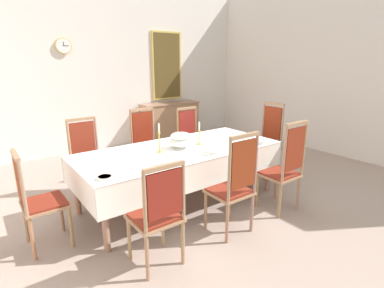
# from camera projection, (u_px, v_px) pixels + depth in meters

# --- Properties ---
(ground) EXTENTS (7.55, 6.47, 0.04)m
(ground) POSITION_uv_depth(u_px,v_px,m) (183.00, 204.00, 4.13)
(ground) COLOR #A38C81
(back_wall) EXTENTS (7.55, 0.08, 3.44)m
(back_wall) POSITION_uv_depth(u_px,v_px,m) (91.00, 68.00, 6.18)
(back_wall) COLOR silver
(back_wall) RESTS_ON ground
(right_wall) EXTENTS (0.08, 6.47, 3.44)m
(right_wall) POSITION_uv_depth(u_px,v_px,m) (341.00, 69.00, 5.85)
(right_wall) COLOR silver
(right_wall) RESTS_ON ground
(dining_table) EXTENTS (2.69, 1.16, 0.76)m
(dining_table) POSITION_uv_depth(u_px,v_px,m) (180.00, 154.00, 3.97)
(dining_table) COLOR #9A705B
(dining_table) RESTS_ON ground
(tablecloth) EXTENTS (2.71, 1.18, 0.35)m
(tablecloth) POSITION_uv_depth(u_px,v_px,m) (180.00, 154.00, 3.97)
(tablecloth) COLOR white
(tablecloth) RESTS_ON dining_table
(chair_south_a) EXTENTS (0.44, 0.42, 1.05)m
(chair_south_a) POSITION_uv_depth(u_px,v_px,m) (158.00, 213.00, 2.72)
(chair_south_a) COLOR #9B7650
(chair_south_a) RESTS_ON ground
(chair_north_a) EXTENTS (0.44, 0.42, 1.11)m
(chair_north_a) POSITION_uv_depth(u_px,v_px,m) (87.00, 157.00, 4.23)
(chair_north_a) COLOR #A07057
(chair_north_a) RESTS_ON ground
(chair_south_b) EXTENTS (0.44, 0.42, 1.18)m
(chair_south_b) POSITION_uv_depth(u_px,v_px,m) (234.00, 184.00, 3.25)
(chair_south_b) COLOR #96724F
(chair_south_b) RESTS_ON ground
(chair_north_b) EXTENTS (0.44, 0.42, 1.16)m
(chair_north_b) POSITION_uv_depth(u_px,v_px,m) (147.00, 145.00, 4.77)
(chair_north_b) COLOR #966F57
(chair_north_b) RESTS_ON ground
(chair_south_c) EXTENTS (0.44, 0.42, 1.19)m
(chair_south_c) POSITION_uv_depth(u_px,v_px,m) (284.00, 167.00, 3.75)
(chair_south_c) COLOR #9A754F
(chair_south_c) RESTS_ON ground
(chair_north_c) EXTENTS (0.44, 0.42, 1.09)m
(chair_north_c) POSITION_uv_depth(u_px,v_px,m) (191.00, 138.00, 5.28)
(chair_north_c) COLOR #A77A4B
(chair_north_c) RESTS_ON ground
(chair_head_west) EXTENTS (0.42, 0.44, 1.05)m
(chair_head_west) POSITION_uv_depth(u_px,v_px,m) (37.00, 199.00, 3.00)
(chair_head_west) COLOR #9A6F4F
(chair_head_west) RESTS_ON ground
(chair_head_east) EXTENTS (0.42, 0.44, 1.22)m
(chair_head_east) POSITION_uv_depth(u_px,v_px,m) (267.00, 140.00, 5.00)
(chair_head_east) COLOR #A27A4C
(chair_head_east) RESTS_ON ground
(soup_tureen) EXTENTS (0.30, 0.30, 0.24)m
(soup_tureen) POSITION_uv_depth(u_px,v_px,m) (181.00, 140.00, 3.92)
(soup_tureen) COLOR white
(soup_tureen) RESTS_ON tablecloth
(candlestick_west) EXTENTS (0.07, 0.07, 0.37)m
(candlestick_west) POSITION_uv_depth(u_px,v_px,m) (159.00, 141.00, 3.72)
(candlestick_west) COLOR gold
(candlestick_west) RESTS_ON tablecloth
(candlestick_east) EXTENTS (0.07, 0.07, 0.32)m
(candlestick_east) POSITION_uv_depth(u_px,v_px,m) (199.00, 136.00, 4.09)
(candlestick_east) COLOR gold
(candlestick_east) RESTS_ON tablecloth
(bowl_near_left) EXTENTS (0.20, 0.20, 0.04)m
(bowl_near_left) POSITION_uv_depth(u_px,v_px,m) (258.00, 142.00, 4.16)
(bowl_near_left) COLOR white
(bowl_near_left) RESTS_ON tablecloth
(bowl_near_right) EXTENTS (0.16, 0.16, 0.04)m
(bowl_near_right) POSITION_uv_depth(u_px,v_px,m) (169.00, 163.00, 3.32)
(bowl_near_right) COLOR white
(bowl_near_right) RESTS_ON tablecloth
(bowl_far_left) EXTENTS (0.19, 0.19, 0.04)m
(bowl_far_left) POSITION_uv_depth(u_px,v_px,m) (211.00, 152.00, 3.68)
(bowl_far_left) COLOR white
(bowl_far_left) RESTS_ON tablecloth
(bowl_far_right) EXTENTS (0.15, 0.15, 0.03)m
(bowl_far_right) POSITION_uv_depth(u_px,v_px,m) (105.00, 177.00, 2.93)
(bowl_far_right) COLOR white
(bowl_far_right) RESTS_ON tablecloth
(spoon_primary) EXTENTS (0.04, 0.18, 0.01)m
(spoon_primary) POSITION_uv_depth(u_px,v_px,m) (263.00, 141.00, 4.26)
(spoon_primary) COLOR gold
(spoon_primary) RESTS_ON tablecloth
(spoon_secondary) EXTENTS (0.03, 0.18, 0.01)m
(spoon_secondary) POSITION_uv_depth(u_px,v_px,m) (159.00, 166.00, 3.28)
(spoon_secondary) COLOR gold
(spoon_secondary) RESTS_ON tablecloth
(sideboard) EXTENTS (1.44, 0.48, 0.90)m
(sideboard) POSITION_uv_depth(u_px,v_px,m) (170.00, 121.00, 7.26)
(sideboard) COLOR #9F7655
(sideboard) RESTS_ON ground
(mounted_clock) EXTENTS (0.30, 0.06, 0.30)m
(mounted_clock) POSITION_uv_depth(u_px,v_px,m) (63.00, 46.00, 5.70)
(mounted_clock) COLOR #D1B251
(framed_painting) EXTENTS (0.79, 0.05, 1.57)m
(framed_painting) POSITION_uv_depth(u_px,v_px,m) (167.00, 66.00, 7.16)
(framed_painting) COLOR #D1B251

